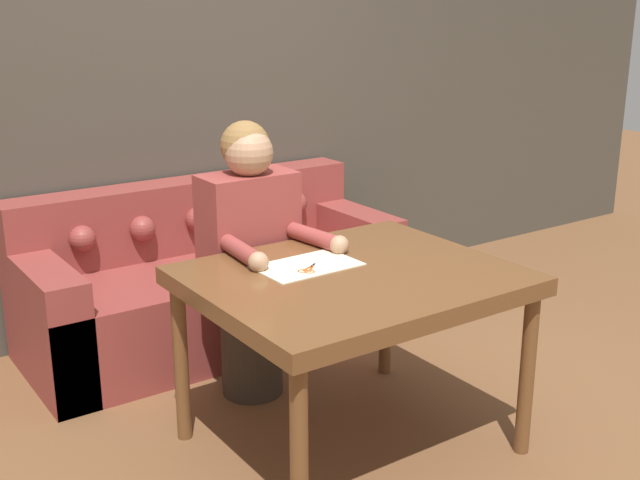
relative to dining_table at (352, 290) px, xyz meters
name	(u,v)px	position (x,y,z in m)	size (l,w,h in m)	color
ground_plane	(367,443)	(0.06, -0.04, -0.67)	(16.00, 16.00, 0.00)	brown
wall_back	(171,87)	(0.06, 1.71, 0.63)	(8.00, 0.06, 2.60)	#474238
dining_table	(352,290)	(0.00, 0.00, 0.00)	(1.19, 0.99, 0.75)	brown
couch	(210,284)	(0.04, 1.30, -0.37)	(1.96, 0.81, 0.82)	brown
person	(251,260)	(-0.10, 0.62, -0.03)	(0.47, 0.59, 1.26)	#33281E
pattern_paper_main	(307,265)	(-0.10, 0.16, 0.08)	(0.40, 0.26, 0.00)	beige
scissors	(310,268)	(-0.11, 0.12, 0.08)	(0.20, 0.17, 0.01)	silver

